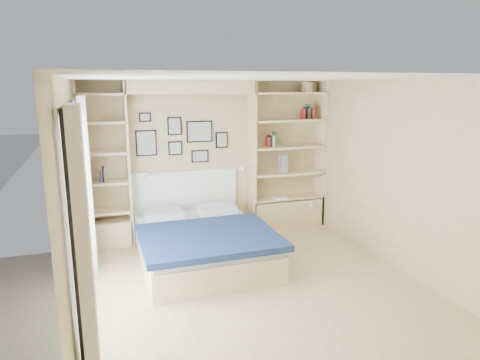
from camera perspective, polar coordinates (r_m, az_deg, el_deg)
name	(u,v)px	position (r m, az deg, el deg)	size (l,w,h in m)	color
ground	(257,288)	(5.39, 2.27, -14.23)	(4.50, 4.50, 0.00)	tan
room_shell	(196,179)	(6.31, -5.90, 0.10)	(4.50, 4.50, 4.50)	tan
bed	(202,243)	(6.05, -5.08, -8.31)	(1.77, 2.33, 1.07)	beige
photo_gallery	(181,138)	(6.88, -7.86, 5.54)	(1.48, 0.02, 0.82)	black
reading_lamps	(194,171)	(6.78, -6.11, 1.16)	(1.92, 0.12, 0.15)	silver
shelf_decor	(273,131)	(7.17, 4.40, 6.54)	(3.52, 0.23, 2.03)	#A51E1E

